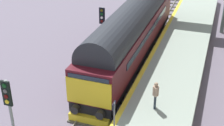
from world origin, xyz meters
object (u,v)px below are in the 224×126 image
Objects in this scene: signal_post_near at (10,110)px; signal_post_mid at (102,26)px; diesel_locomotive at (133,30)px; platform_number_sign at (114,112)px; waiting_passenger at (156,93)px.

signal_post_near reaches higher than signal_post_mid.
diesel_locomotive is 10.13m from platform_number_sign.
diesel_locomotive is 10.73× the size of platform_number_sign.
signal_post_mid is at bearing 28.09° from waiting_passenger.
signal_post_near is 2.72× the size of waiting_passenger.
signal_post_mid is at bearing 113.96° from platform_number_sign.
signal_post_near is 11.85m from signal_post_mid.
platform_number_sign is at bearing 30.28° from signal_post_near.
signal_post_mid is (0.00, 11.85, -0.20)m from signal_post_near.
signal_post_near reaches higher than waiting_passenger.
platform_number_sign is (1.91, -9.94, -0.36)m from diesel_locomotive.
signal_post_mid is 10.31m from platform_number_sign.
signal_post_near is 2.70× the size of platform_number_sign.
diesel_locomotive is at bearing 13.27° from waiting_passenger.
waiting_passenger is (3.44, -7.38, -0.49)m from diesel_locomotive.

